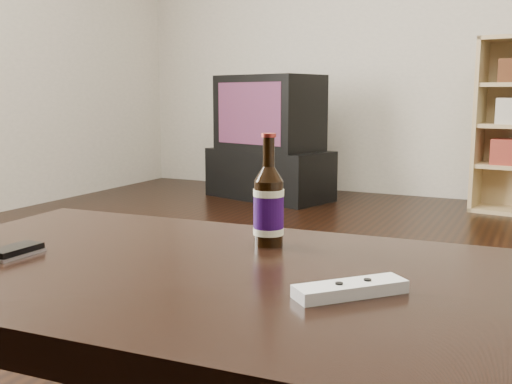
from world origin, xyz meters
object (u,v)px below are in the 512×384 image
at_px(tv_stand, 269,174).
at_px(tv, 269,113).
at_px(beer_bottle, 269,206).
at_px(remote, 350,289).
at_px(phone, 16,251).
at_px(coffee_table, 200,299).

xyz_separation_m(tv_stand, tv, (-0.00, -0.00, 0.48)).
distance_m(tv_stand, tv, 0.48).
relative_size(tv, beer_bottle, 3.58).
height_order(beer_bottle, remote, beer_bottle).
height_order(tv_stand, phone, phone).
bearing_deg(coffee_table, tv_stand, 112.42).
distance_m(coffee_table, phone, 0.39).
distance_m(tv_stand, coffee_table, 3.56).
bearing_deg(tv_stand, tv, -90.00).
bearing_deg(remote, beer_bottle, 179.54).
distance_m(beer_bottle, phone, 0.53).
relative_size(beer_bottle, phone, 2.20).
height_order(tv, beer_bottle, tv).
xyz_separation_m(phone, remote, (0.68, 0.06, 0.00)).
xyz_separation_m(tv, coffee_table, (1.36, -3.28, -0.25)).
bearing_deg(tv, remote, -46.91).
relative_size(tv_stand, coffee_table, 0.72).
height_order(coffee_table, phone, phone).
bearing_deg(phone, tv_stand, 107.74).
bearing_deg(tv_stand, phone, -57.35).
bearing_deg(beer_bottle, phone, -144.62).
bearing_deg(remote, coffee_table, -143.70).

